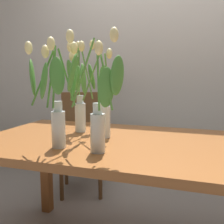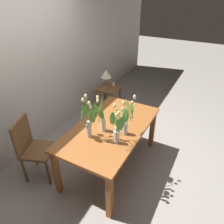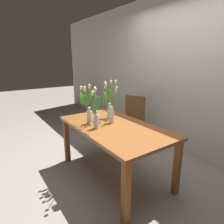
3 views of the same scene
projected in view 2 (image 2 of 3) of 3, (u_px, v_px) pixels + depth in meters
name	position (u px, v px, depth m)	size (l,w,h in m)	color
ground_plane	(111.00, 165.00, 3.30)	(18.00, 18.00, 0.00)	gray
room_wall_rear	(25.00, 67.00, 3.18)	(9.00, 0.10, 2.70)	beige
dining_table	(110.00, 132.00, 2.96)	(1.60, 0.90, 0.74)	brown
tulip_vase_0	(127.00, 120.00, 2.66)	(0.27, 0.13, 0.55)	silver
tulip_vase_1	(88.00, 121.00, 2.60)	(0.21, 0.24, 0.57)	silver
tulip_vase_2	(118.00, 128.00, 2.49)	(0.22, 0.23, 0.52)	silver
tulip_vase_3	(102.00, 120.00, 2.73)	(0.18, 0.19, 0.54)	silver
dining_chair	(32.00, 146.00, 2.89)	(0.52, 0.52, 0.93)	brown
side_table	(108.00, 92.00, 4.51)	(0.44, 0.44, 0.55)	brown
table_lamp	(106.00, 74.00, 4.26)	(0.22, 0.22, 0.40)	olive
pillar_candle	(113.00, 84.00, 4.49)	(0.06, 0.06, 0.07)	beige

